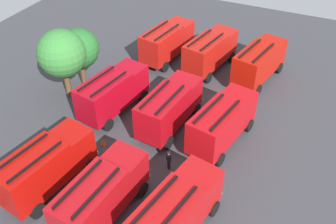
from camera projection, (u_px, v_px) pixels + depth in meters
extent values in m
plane|color=#38383D|center=(168.00, 125.00, 31.97)|extent=(56.40, 56.40, 0.00)
cube|color=#B51012|center=(198.00, 186.00, 23.95)|extent=(2.63, 2.87, 2.60)
cube|color=#8C9EAD|center=(206.00, 173.00, 24.42)|extent=(0.48, 2.10, 1.46)
cube|color=#B51012|center=(166.00, 223.00, 21.63)|extent=(5.19, 3.36, 2.90)
cube|color=black|center=(156.00, 200.00, 20.97)|extent=(4.26, 0.94, 0.12)
cube|color=black|center=(176.00, 212.00, 20.34)|extent=(4.26, 0.94, 0.12)
cube|color=silver|center=(206.00, 186.00, 25.43)|extent=(0.65, 2.37, 0.28)
cylinder|color=black|center=(183.00, 191.00, 25.59)|extent=(1.15, 0.55, 1.10)
cylinder|color=black|center=(213.00, 208.00, 24.49)|extent=(1.15, 0.55, 1.10)
cube|color=red|center=(237.00, 106.00, 30.54)|extent=(2.63, 2.87, 2.60)
cube|color=#8C9EAD|center=(243.00, 97.00, 31.02)|extent=(0.48, 2.10, 1.46)
cube|color=red|center=(216.00, 128.00, 28.23)|extent=(5.19, 3.36, 2.90)
cube|color=black|center=(209.00, 108.00, 27.57)|extent=(4.26, 0.94, 0.12)
cube|color=black|center=(226.00, 115.00, 26.94)|extent=(4.26, 0.94, 0.12)
cube|color=silver|center=(242.00, 110.00, 32.02)|extent=(0.65, 2.37, 0.28)
cylinder|color=black|center=(224.00, 115.00, 32.18)|extent=(1.15, 0.55, 1.10)
cylinder|color=black|center=(249.00, 125.00, 31.08)|extent=(1.15, 0.55, 1.10)
cylinder|color=black|center=(193.00, 147.00, 29.07)|extent=(1.15, 0.55, 1.10)
cylinder|color=black|center=(220.00, 159.00, 27.97)|extent=(1.15, 0.55, 1.10)
cube|color=#B61208|center=(270.00, 52.00, 37.63)|extent=(2.67, 2.90, 2.60)
cube|color=#8C9EAD|center=(275.00, 45.00, 38.09)|extent=(0.52, 2.10, 1.46)
cube|color=#B61208|center=(255.00, 65.00, 35.34)|extent=(5.21, 3.44, 2.90)
cube|color=black|center=(250.00, 48.00, 34.69)|extent=(4.25, 1.01, 0.12)
cube|color=black|center=(264.00, 53.00, 34.04)|extent=(4.25, 1.01, 0.12)
cube|color=silver|center=(273.00, 57.00, 39.10)|extent=(0.69, 2.37, 0.28)
cylinder|color=black|center=(258.00, 61.00, 39.28)|extent=(1.15, 0.57, 1.10)
cylinder|color=black|center=(279.00, 68.00, 38.15)|extent=(1.15, 0.57, 1.10)
cylinder|color=black|center=(235.00, 81.00, 36.21)|extent=(1.15, 0.57, 1.10)
cylinder|color=black|center=(258.00, 90.00, 35.08)|extent=(1.15, 0.57, 1.10)
cube|color=#AD0E14|center=(125.00, 169.00, 25.10)|extent=(2.42, 2.69, 2.60)
cube|color=#8C9EAD|center=(133.00, 156.00, 25.62)|extent=(0.27, 2.12, 1.46)
cube|color=#AD0E14|center=(91.00, 205.00, 22.64)|extent=(5.01, 2.93, 2.90)
cube|color=black|center=(78.00, 183.00, 21.93)|extent=(4.31, 0.52, 0.12)
cube|color=black|center=(97.00, 192.00, 21.39)|extent=(4.31, 0.52, 0.12)
cube|color=silver|center=(136.00, 170.00, 26.63)|extent=(0.42, 2.38, 0.28)
cylinder|color=black|center=(114.00, 176.00, 26.67)|extent=(1.13, 0.45, 1.10)
cylinder|color=black|center=(142.00, 189.00, 25.73)|extent=(1.13, 0.45, 1.10)
cube|color=#B30B13|center=(184.00, 92.00, 32.13)|extent=(2.43, 2.70, 2.60)
cube|color=#8C9EAD|center=(190.00, 83.00, 32.65)|extent=(0.28, 2.12, 1.46)
cube|color=#B30B13|center=(163.00, 113.00, 29.67)|extent=(5.02, 2.95, 2.90)
cube|color=black|center=(155.00, 94.00, 28.97)|extent=(4.31, 0.53, 0.12)
cube|color=black|center=(170.00, 99.00, 28.43)|extent=(4.31, 0.53, 0.12)
cube|color=silver|center=(190.00, 96.00, 33.66)|extent=(0.43, 2.38, 0.28)
cylinder|color=black|center=(173.00, 101.00, 33.71)|extent=(1.13, 0.45, 1.10)
cylinder|color=black|center=(196.00, 109.00, 32.75)|extent=(1.13, 0.45, 1.10)
cylinder|color=black|center=(143.00, 132.00, 30.40)|extent=(1.13, 0.45, 1.10)
cylinder|color=black|center=(168.00, 142.00, 29.45)|extent=(1.13, 0.45, 1.10)
cube|color=#B8160F|center=(222.00, 42.00, 39.32)|extent=(2.62, 2.86, 2.60)
cube|color=#8C9EAD|center=(227.00, 35.00, 39.80)|extent=(0.47, 2.10, 1.46)
cube|color=#B8160F|center=(205.00, 54.00, 37.00)|extent=(5.18, 3.34, 2.90)
cube|color=black|center=(200.00, 38.00, 36.33)|extent=(4.27, 0.91, 0.12)
cube|color=black|center=(212.00, 42.00, 35.71)|extent=(4.27, 0.91, 0.12)
cube|color=silver|center=(226.00, 47.00, 40.80)|extent=(0.63, 2.37, 0.28)
cylinder|color=black|center=(212.00, 51.00, 40.96)|extent=(1.15, 0.55, 1.10)
cylinder|color=black|center=(231.00, 57.00, 39.87)|extent=(1.15, 0.55, 1.10)
cylinder|color=black|center=(188.00, 70.00, 37.84)|extent=(1.15, 0.55, 1.10)
cylinder|color=black|center=(208.00, 78.00, 36.75)|extent=(1.15, 0.55, 1.10)
cube|color=#AF0D08|center=(73.00, 145.00, 26.96)|extent=(2.57, 2.82, 2.60)
cube|color=#8C9EAD|center=(82.00, 134.00, 27.45)|extent=(0.42, 2.11, 1.46)
cube|color=#AF0D08|center=(34.00, 174.00, 24.59)|extent=(5.14, 3.23, 2.90)
cube|color=black|center=(21.00, 153.00, 23.92)|extent=(4.28, 0.80, 0.12)
cube|color=black|center=(35.00, 161.00, 23.32)|extent=(4.28, 0.80, 0.12)
cube|color=silver|center=(86.00, 147.00, 28.45)|extent=(0.57, 2.38, 0.28)
cylinder|color=black|center=(66.00, 152.00, 28.58)|extent=(1.14, 0.52, 1.10)
cylinder|color=black|center=(89.00, 165.00, 27.53)|extent=(1.14, 0.52, 1.10)
cylinder|color=black|center=(14.00, 194.00, 25.40)|extent=(1.14, 0.52, 1.10)
cylinder|color=black|center=(37.00, 211.00, 24.35)|extent=(1.14, 0.52, 1.10)
cube|color=#AD0816|center=(131.00, 79.00, 33.74)|extent=(2.57, 2.82, 2.60)
cube|color=#8C9EAD|center=(138.00, 71.00, 34.23)|extent=(0.42, 2.11, 1.46)
cube|color=#AD0816|center=(105.00, 96.00, 31.38)|extent=(5.14, 3.23, 2.90)
cube|color=black|center=(96.00, 78.00, 30.70)|extent=(4.28, 0.80, 0.12)
cube|color=black|center=(109.00, 84.00, 30.10)|extent=(4.28, 0.80, 0.12)
cube|color=silver|center=(139.00, 83.00, 35.24)|extent=(0.57, 2.38, 0.28)
cylinder|color=black|center=(123.00, 88.00, 35.36)|extent=(1.14, 0.52, 1.10)
cylinder|color=black|center=(143.00, 96.00, 34.31)|extent=(1.14, 0.52, 1.10)
cylinder|color=black|center=(87.00, 115.00, 32.18)|extent=(1.14, 0.52, 1.10)
cylinder|color=black|center=(108.00, 125.00, 31.13)|extent=(1.14, 0.52, 1.10)
cube|color=red|center=(179.00, 33.00, 40.95)|extent=(2.55, 2.80, 2.60)
cube|color=#8C9EAD|center=(185.00, 27.00, 41.44)|extent=(0.40, 2.11, 1.46)
cube|color=red|center=(162.00, 44.00, 38.57)|extent=(5.12, 3.19, 2.90)
cube|color=black|center=(156.00, 29.00, 37.89)|extent=(4.29, 0.76, 0.12)
cube|color=black|center=(167.00, 32.00, 37.30)|extent=(4.29, 0.76, 0.12)
cube|color=silver|center=(185.00, 38.00, 42.45)|extent=(0.55, 2.38, 0.28)
cylinder|color=black|center=(171.00, 42.00, 42.57)|extent=(1.14, 0.51, 1.10)
cylinder|color=black|center=(189.00, 47.00, 41.53)|extent=(1.14, 0.51, 1.10)
cylinder|color=black|center=(146.00, 60.00, 39.37)|extent=(1.14, 0.51, 1.10)
cylinder|color=black|center=(165.00, 67.00, 38.33)|extent=(1.14, 0.51, 1.10)
cylinder|color=black|center=(150.00, 53.00, 40.90)|extent=(0.16, 0.16, 0.80)
cylinder|color=black|center=(150.00, 54.00, 40.74)|extent=(0.16, 0.16, 0.80)
cube|color=orange|center=(149.00, 47.00, 40.35)|extent=(0.48, 0.43, 0.69)
sphere|color=beige|center=(149.00, 43.00, 40.07)|extent=(0.23, 0.23, 0.23)
cylinder|color=orange|center=(149.00, 43.00, 40.01)|extent=(0.28, 0.28, 0.07)
cylinder|color=black|center=(159.00, 98.00, 34.36)|extent=(0.16, 0.16, 0.77)
cylinder|color=black|center=(158.00, 99.00, 34.22)|extent=(0.16, 0.16, 0.77)
cube|color=orange|center=(158.00, 92.00, 33.84)|extent=(0.46, 0.31, 0.67)
sphere|color=brown|center=(158.00, 88.00, 33.56)|extent=(0.22, 0.22, 0.22)
cylinder|color=orange|center=(158.00, 87.00, 33.51)|extent=(0.27, 0.27, 0.07)
cylinder|color=black|center=(168.00, 164.00, 27.88)|extent=(0.16, 0.16, 0.75)
cylinder|color=black|center=(169.00, 166.00, 27.72)|extent=(0.16, 0.16, 0.75)
cube|color=black|center=(169.00, 158.00, 27.36)|extent=(0.47, 0.47, 0.65)
sphere|color=tan|center=(169.00, 154.00, 27.09)|extent=(0.21, 0.21, 0.21)
cylinder|color=black|center=(169.00, 153.00, 27.04)|extent=(0.27, 0.27, 0.06)
cylinder|color=black|center=(185.00, 70.00, 38.13)|extent=(0.16, 0.16, 0.85)
cylinder|color=black|center=(186.00, 70.00, 38.01)|extent=(0.16, 0.16, 0.85)
cube|color=orange|center=(185.00, 63.00, 37.58)|extent=(0.38, 0.48, 0.74)
sphere|color=beige|center=(186.00, 59.00, 37.28)|extent=(0.24, 0.24, 0.24)
cylinder|color=orange|center=(186.00, 58.00, 37.22)|extent=(0.30, 0.30, 0.07)
cylinder|color=brown|center=(68.00, 83.00, 34.52)|extent=(0.54, 0.54, 2.68)
sphere|color=#337A33|center=(62.00, 53.00, 32.55)|extent=(4.29, 4.29, 4.29)
cylinder|color=brown|center=(83.00, 74.00, 36.09)|extent=(0.47, 0.47, 2.35)
sphere|color=#236628|center=(79.00, 49.00, 34.36)|extent=(3.76, 3.76, 3.76)
cone|color=#F2600C|center=(103.00, 142.00, 29.83)|extent=(0.44, 0.44, 0.62)
cone|color=#F2600C|center=(158.00, 103.00, 33.88)|extent=(0.44, 0.44, 0.63)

